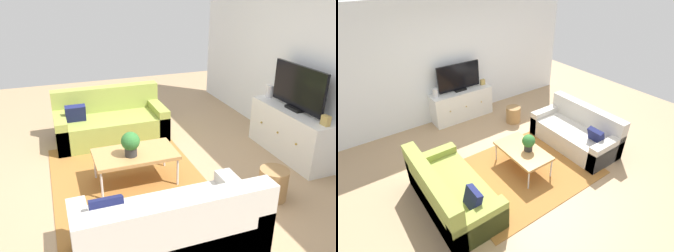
% 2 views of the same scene
% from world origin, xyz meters
% --- Properties ---
extents(ground_plane, '(10.00, 10.00, 0.00)m').
position_xyz_m(ground_plane, '(0.00, 0.00, 0.00)').
color(ground_plane, tan).
extents(wall_back, '(6.40, 0.12, 2.70)m').
position_xyz_m(wall_back, '(0.00, 2.55, 1.35)').
color(wall_back, white).
rests_on(wall_back, ground_plane).
extents(area_rug, '(2.50, 1.90, 0.01)m').
position_xyz_m(area_rug, '(0.00, -0.15, 0.01)').
color(area_rug, '#9E662D').
rests_on(area_rug, ground_plane).
extents(couch_left_side, '(0.85, 1.73, 0.80)m').
position_xyz_m(couch_left_side, '(-1.44, -0.10, 0.27)').
color(couch_left_side, olive).
rests_on(couch_left_side, ground_plane).
extents(couch_right_side, '(0.85, 1.73, 0.80)m').
position_xyz_m(couch_right_side, '(1.44, -0.10, 0.27)').
color(couch_right_side, beige).
rests_on(couch_right_side, ground_plane).
extents(coffee_table, '(0.59, 1.03, 0.42)m').
position_xyz_m(coffee_table, '(0.04, -0.06, 0.39)').
color(coffee_table, '#B7844C').
rests_on(coffee_table, ground_plane).
extents(potted_plant, '(0.23, 0.23, 0.31)m').
position_xyz_m(potted_plant, '(0.11, -0.13, 0.60)').
color(potted_plant, '#2D2D2D').
rests_on(potted_plant, coffee_table).
extents(tv_console, '(1.45, 0.47, 0.71)m').
position_xyz_m(tv_console, '(0.06, 2.27, 0.35)').
color(tv_console, white).
rests_on(tv_console, ground_plane).
extents(flat_screen_tv, '(1.02, 0.16, 0.63)m').
position_xyz_m(flat_screen_tv, '(0.06, 2.29, 1.02)').
color(flat_screen_tv, black).
rests_on(flat_screen_tv, tv_console).
extents(glass_vase, '(0.11, 0.11, 0.20)m').
position_xyz_m(glass_vase, '(-0.54, 2.27, 0.81)').
color(glass_vase, silver).
rests_on(glass_vase, tv_console).
extents(mantel_clock, '(0.11, 0.07, 0.13)m').
position_xyz_m(mantel_clock, '(0.66, 2.27, 0.77)').
color(mantel_clock, tan).
rests_on(mantel_clock, tv_console).
extents(wicker_basket, '(0.34, 0.34, 0.38)m').
position_xyz_m(wicker_basket, '(0.93, 1.38, 0.19)').
color(wicker_basket, '#9E7547').
rests_on(wicker_basket, ground_plane).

